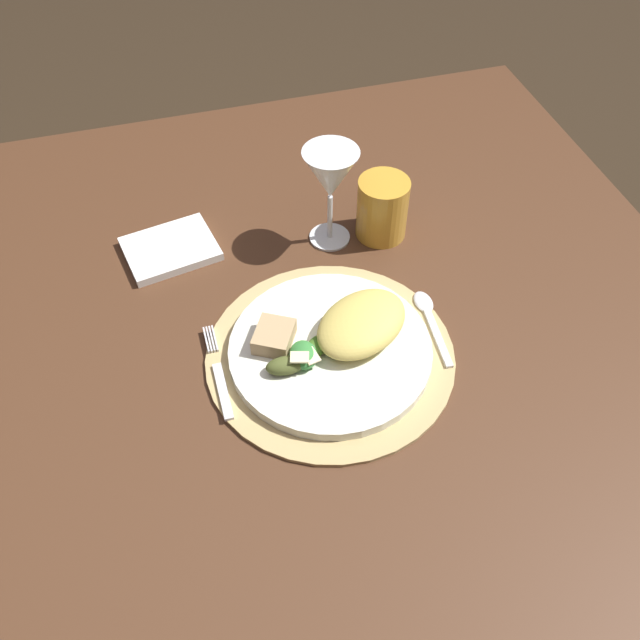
{
  "coord_description": "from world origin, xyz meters",
  "views": [
    {
      "loc": [
        -0.19,
        -0.63,
        1.48
      ],
      "look_at": [
        -0.02,
        -0.04,
        0.77
      ],
      "focal_mm": 38.28,
      "sensor_mm": 36.0,
      "label": 1
    }
  ],
  "objects_px": {
    "dinner_plate": "(330,350)",
    "amber_tumbler": "(382,208)",
    "dining_table": "(325,357)",
    "napkin": "(170,249)",
    "spoon": "(429,315)",
    "wine_glass": "(330,177)",
    "fork": "(219,376)"
  },
  "relations": [
    {
      "from": "wine_glass",
      "to": "amber_tumbler",
      "type": "height_order",
      "value": "wine_glass"
    },
    {
      "from": "dinner_plate",
      "to": "amber_tumbler",
      "type": "xyz_separation_m",
      "value": [
        0.15,
        0.22,
        0.04
      ]
    },
    {
      "from": "dining_table",
      "to": "fork",
      "type": "height_order",
      "value": "fork"
    },
    {
      "from": "wine_glass",
      "to": "dinner_plate",
      "type": "bearing_deg",
      "value": -106.36
    },
    {
      "from": "dining_table",
      "to": "dinner_plate",
      "type": "bearing_deg",
      "value": -102.29
    },
    {
      "from": "fork",
      "to": "wine_glass",
      "type": "xyz_separation_m",
      "value": [
        0.22,
        0.22,
        0.11
      ]
    },
    {
      "from": "dinner_plate",
      "to": "spoon",
      "type": "distance_m",
      "value": 0.16
    },
    {
      "from": "spoon",
      "to": "wine_glass",
      "type": "bearing_deg",
      "value": 113.21
    },
    {
      "from": "wine_glass",
      "to": "amber_tumbler",
      "type": "relative_size",
      "value": 1.64
    },
    {
      "from": "dinner_plate",
      "to": "amber_tumbler",
      "type": "relative_size",
      "value": 2.75
    },
    {
      "from": "dining_table",
      "to": "dinner_plate",
      "type": "xyz_separation_m",
      "value": [
        -0.02,
        -0.09,
        0.14
      ]
    },
    {
      "from": "wine_glass",
      "to": "amber_tumbler",
      "type": "distance_m",
      "value": 0.11
    },
    {
      "from": "dinner_plate",
      "to": "napkin",
      "type": "distance_m",
      "value": 0.32
    },
    {
      "from": "fork",
      "to": "napkin",
      "type": "distance_m",
      "value": 0.26
    },
    {
      "from": "fork",
      "to": "spoon",
      "type": "height_order",
      "value": "spoon"
    },
    {
      "from": "dining_table",
      "to": "spoon",
      "type": "bearing_deg",
      "value": -26.46
    },
    {
      "from": "dinner_plate",
      "to": "wine_glass",
      "type": "height_order",
      "value": "wine_glass"
    },
    {
      "from": "dinner_plate",
      "to": "wine_glass",
      "type": "relative_size",
      "value": 1.68
    },
    {
      "from": "dinner_plate",
      "to": "amber_tumbler",
      "type": "height_order",
      "value": "amber_tumbler"
    },
    {
      "from": "napkin",
      "to": "amber_tumbler",
      "type": "height_order",
      "value": "amber_tumbler"
    },
    {
      "from": "fork",
      "to": "dinner_plate",
      "type": "bearing_deg",
      "value": -1.23
    },
    {
      "from": "spoon",
      "to": "amber_tumbler",
      "type": "distance_m",
      "value": 0.2
    },
    {
      "from": "fork",
      "to": "napkin",
      "type": "relative_size",
      "value": 1.16
    },
    {
      "from": "fork",
      "to": "spoon",
      "type": "relative_size",
      "value": 1.12
    },
    {
      "from": "dining_table",
      "to": "napkin",
      "type": "xyz_separation_m",
      "value": [
        -0.2,
        0.17,
        0.13
      ]
    },
    {
      "from": "dinner_plate",
      "to": "spoon",
      "type": "xyz_separation_m",
      "value": [
        0.15,
        0.03,
        -0.01
      ]
    },
    {
      "from": "spoon",
      "to": "napkin",
      "type": "height_order",
      "value": "napkin"
    },
    {
      "from": "spoon",
      "to": "amber_tumbler",
      "type": "relative_size",
      "value": 1.42
    },
    {
      "from": "fork",
      "to": "amber_tumbler",
      "type": "height_order",
      "value": "amber_tumbler"
    },
    {
      "from": "dining_table",
      "to": "dinner_plate",
      "type": "distance_m",
      "value": 0.17
    },
    {
      "from": "fork",
      "to": "amber_tumbler",
      "type": "distance_m",
      "value": 0.37
    },
    {
      "from": "spoon",
      "to": "amber_tumbler",
      "type": "xyz_separation_m",
      "value": [
        -0.01,
        0.19,
        0.04
      ]
    }
  ]
}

